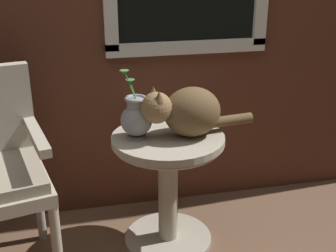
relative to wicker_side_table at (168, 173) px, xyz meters
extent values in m
cube|color=silver|center=(0.20, 0.39, 0.54)|extent=(0.89, 0.03, 0.07)
cylinder|color=#B2A893|center=(0.00, 0.00, -0.39)|extent=(0.46, 0.46, 0.03)
cylinder|color=#B2A893|center=(0.00, 0.00, -0.10)|extent=(0.10, 0.10, 0.54)
cylinder|color=#B2A893|center=(0.00, 0.00, 0.18)|extent=(0.55, 0.55, 0.03)
torus|color=#B2A893|center=(0.00, 0.00, 0.16)|extent=(0.53, 0.53, 0.02)
cylinder|color=#B2A893|center=(-0.55, -0.26, -0.18)|extent=(0.04, 0.04, 0.45)
cylinder|color=#B2A893|center=(-0.65, 0.17, -0.18)|extent=(0.04, 0.04, 0.45)
cube|color=#B2A893|center=(-0.60, -0.05, 0.28)|extent=(0.15, 0.44, 0.04)
ellipsoid|color=brown|center=(0.11, -0.01, 0.32)|extent=(0.30, 0.27, 0.24)
sphere|color=olive|center=(-0.06, -0.04, 0.36)|extent=(0.15, 0.15, 0.15)
cone|color=brown|center=(-0.07, 0.00, 0.43)|extent=(0.05, 0.05, 0.05)
cone|color=brown|center=(-0.06, -0.08, 0.43)|extent=(0.05, 0.05, 0.05)
cylinder|color=brown|center=(0.31, 0.01, 0.25)|extent=(0.25, 0.08, 0.05)
cylinder|color=#99999E|center=(-0.15, 0.01, 0.21)|extent=(0.09, 0.09, 0.01)
ellipsoid|color=#99999E|center=(-0.15, 0.01, 0.29)|extent=(0.15, 0.15, 0.15)
cylinder|color=#99999E|center=(-0.15, 0.01, 0.37)|extent=(0.08, 0.08, 0.05)
torus|color=#99999E|center=(-0.15, 0.01, 0.40)|extent=(0.10, 0.10, 0.02)
cylinder|color=#47893D|center=(-0.16, 0.03, 0.43)|extent=(0.03, 0.03, 0.08)
cone|color=#47893D|center=(-0.17, 0.04, 0.47)|extent=(0.04, 0.04, 0.02)
cylinder|color=#47893D|center=(-0.17, 0.03, 0.45)|extent=(0.05, 0.04, 0.12)
cone|color=#47893D|center=(-0.19, 0.05, 0.51)|extent=(0.04, 0.04, 0.02)
camera|label=1|loc=(-0.43, -1.90, 1.03)|focal=47.08mm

